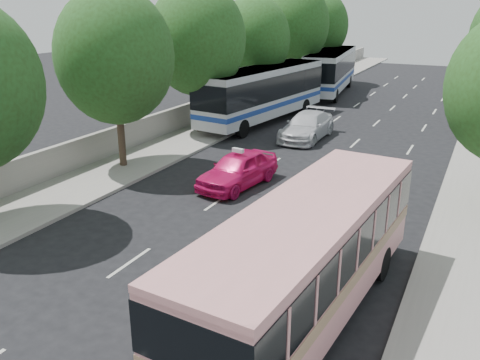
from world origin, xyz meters
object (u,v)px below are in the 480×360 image
Objects in this scene: pink_taxi at (238,169)px; white_pickup at (307,126)px; tour_coach_front at (263,90)px; tour_coach_rear at (331,68)px; pink_bus at (308,250)px.

pink_taxi reaches higher than white_pickup.
white_pickup is 0.42× the size of tour_coach_front.
pink_taxi is 0.36× the size of tour_coach_rear.
pink_bus is 23.63m from tour_coach_front.
pink_taxi is at bearing 130.87° from pink_bus.
pink_bus is at bearing -70.32° from white_pickup.
tour_coach_rear is at bearing 94.58° from tour_coach_front.
pink_bus is at bearing -46.07° from pink_taxi.
pink_taxi is 26.61m from tour_coach_rear.
pink_taxi is at bearing -63.56° from tour_coach_front.
pink_bus is 1.90× the size of white_pickup.
pink_bus is 2.21× the size of pink_taxi.
tour_coach_front is at bearing 121.18° from pink_bus.
white_pickup is 17.19m from tour_coach_rear.
white_pickup is (0.00, 9.58, -0.01)m from pink_taxi.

